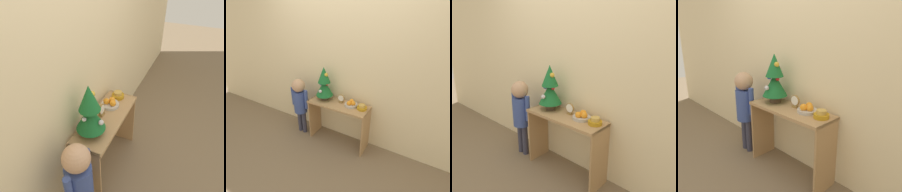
% 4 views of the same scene
% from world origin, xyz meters
% --- Properties ---
extents(ground_plane, '(12.00, 12.00, 0.00)m').
position_xyz_m(ground_plane, '(0.00, 0.00, 0.00)').
color(ground_plane, '#7A664C').
extents(back_wall, '(7.00, 0.05, 2.50)m').
position_xyz_m(back_wall, '(0.00, 0.39, 1.25)').
color(back_wall, beige).
rests_on(back_wall, ground_plane).
extents(console_table, '(0.94, 0.34, 0.71)m').
position_xyz_m(console_table, '(0.00, 0.17, 0.53)').
color(console_table, tan).
rests_on(console_table, ground_plane).
extents(mini_tree, '(0.27, 0.27, 0.52)m').
position_xyz_m(mini_tree, '(-0.26, 0.20, 0.97)').
color(mini_tree, '#4C3828').
rests_on(mini_tree, console_table).
extents(fruit_bowl, '(0.19, 0.19, 0.09)m').
position_xyz_m(fruit_bowl, '(0.19, 0.21, 0.74)').
color(fruit_bowl, '#B7B2A8').
rests_on(fruit_bowl, console_table).
extents(singing_bowl, '(0.14, 0.14, 0.08)m').
position_xyz_m(singing_bowl, '(0.37, 0.20, 0.74)').
color(singing_bowl, '#B78419').
rests_on(singing_bowl, console_table).
extents(desk_clock, '(0.11, 0.04, 0.13)m').
position_xyz_m(desk_clock, '(0.01, 0.23, 0.77)').
color(desk_clock, olive).
rests_on(desk_clock, console_table).
extents(child_figure, '(0.34, 0.22, 1.00)m').
position_xyz_m(child_figure, '(-0.69, 0.08, 0.63)').
color(child_figure, '#38384C').
rests_on(child_figure, ground_plane).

